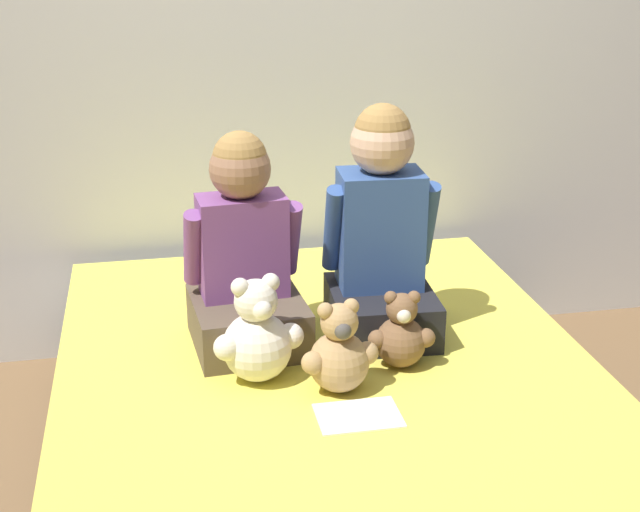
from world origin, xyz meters
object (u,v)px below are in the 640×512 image
object	(u,v)px
child_on_left	(244,259)
teddy_bear_held_by_right_child	(401,335)
teddy_bear_held_by_left_child	(257,337)
child_on_right	(381,235)
sign_card	(358,415)
teddy_bear_between_children	(338,353)
bed	(331,437)

from	to	relation	value
child_on_left	teddy_bear_held_by_right_child	xyz separation A→B (m)	(0.40, -0.24, -0.16)
teddy_bear_held_by_left_child	teddy_bear_held_by_right_child	world-z (taller)	teddy_bear_held_by_left_child
child_on_right	teddy_bear_held_by_right_child	distance (m)	0.32
sign_card	teddy_bear_between_children	bearing A→B (deg)	98.72
child_on_left	teddy_bear_held_by_left_child	distance (m)	0.27
bed	child_on_left	size ratio (longest dim) A/B	3.14
sign_card	bed	bearing A→B (deg)	94.62
child_on_right	sign_card	xyz separation A→B (m)	(-0.18, -0.48, -0.30)
teddy_bear_held_by_right_child	child_on_left	bearing A→B (deg)	156.63
bed	sign_card	world-z (taller)	sign_card
child_on_left	teddy_bear_held_by_right_child	bearing A→B (deg)	-35.32
child_on_left	teddy_bear_held_by_left_child	size ratio (longest dim) A/B	2.09
bed	teddy_bear_held_by_right_child	world-z (taller)	teddy_bear_held_by_right_child
child_on_right	teddy_bear_held_by_left_child	size ratio (longest dim) A/B	2.29
bed	teddy_bear_between_children	bearing A→B (deg)	-91.57
child_on_left	child_on_right	size ratio (longest dim) A/B	0.91
child_on_right	bed	bearing A→B (deg)	-125.49
child_on_left	sign_card	bearing A→B (deg)	-69.63
child_on_left	sign_card	xyz separation A→B (m)	(0.22, -0.48, -0.26)
bed	sign_card	bearing A→B (deg)	-85.38
child_on_left	teddy_bear_held_by_right_child	world-z (taller)	child_on_left
teddy_bear_between_children	teddy_bear_held_by_left_child	bearing A→B (deg)	142.57
child_on_left	teddy_bear_between_children	distance (m)	0.42
teddy_bear_held_by_left_child	teddy_bear_between_children	xyz separation A→B (m)	(0.20, -0.10, -0.02)
teddy_bear_between_children	sign_card	distance (m)	0.18
teddy_bear_held_by_left_child	teddy_bear_between_children	distance (m)	0.22
teddy_bear_held_by_right_child	teddy_bear_between_children	distance (m)	0.22
teddy_bear_held_by_left_child	sign_card	size ratio (longest dim) A/B	1.42
teddy_bear_held_by_left_child	teddy_bear_held_by_right_child	xyz separation A→B (m)	(0.40, -0.00, -0.03)
bed	teddy_bear_held_by_left_child	bearing A→B (deg)	178.19
teddy_bear_held_by_left_child	teddy_bear_held_by_right_child	distance (m)	0.40
teddy_bear_between_children	child_on_right	bearing A→B (deg)	49.26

